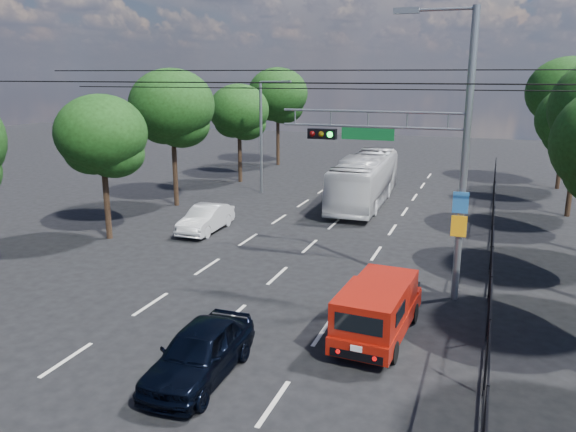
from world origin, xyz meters
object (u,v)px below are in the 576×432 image
at_px(signal_mast, 427,144).
at_px(navy_hatchback, 200,352).
at_px(red_pickup, 378,308).
at_px(white_bus, 365,180).
at_px(white_van, 206,219).

bearing_deg(signal_mast, navy_hatchback, -120.63).
relative_size(red_pickup, white_bus, 0.46).
bearing_deg(white_bus, red_pickup, -77.97).
relative_size(navy_hatchback, white_bus, 0.39).
relative_size(signal_mast, navy_hatchback, 2.33).
bearing_deg(white_van, signal_mast, -24.33).
relative_size(signal_mast, white_bus, 0.92).
relative_size(white_bus, white_van, 2.67).
height_order(signal_mast, red_pickup, signal_mast).
distance_m(red_pickup, white_bus, 17.47).
distance_m(navy_hatchback, white_van, 13.69).
bearing_deg(red_pickup, white_van, 140.19).
height_order(signal_mast, navy_hatchback, signal_mast).
height_order(red_pickup, white_van, red_pickup).
distance_m(signal_mast, navy_hatchback, 9.87).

